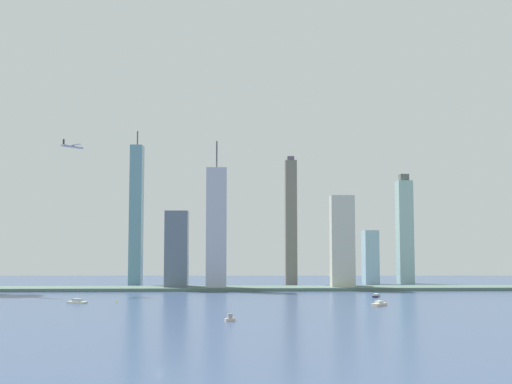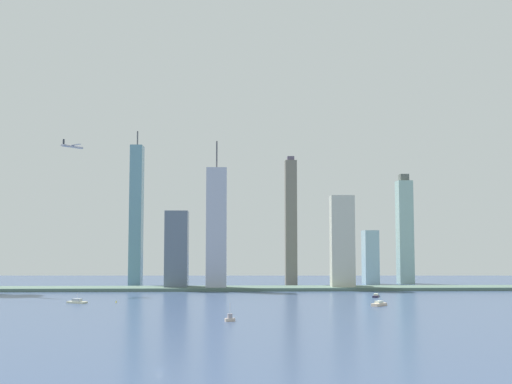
{
  "view_description": "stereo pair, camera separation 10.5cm",
  "coord_description": "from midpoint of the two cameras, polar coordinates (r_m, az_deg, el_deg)",
  "views": [
    {
      "loc": [
        28.94,
        -258.35,
        49.08
      ],
      "look_at": [
        51.8,
        412.52,
        103.12
      ],
      "focal_mm": 45.27,
      "sensor_mm": 36.0,
      "label": 1
    },
    {
      "loc": [
        29.04,
        -258.35,
        49.08
      ],
      "look_at": [
        51.8,
        412.52,
        103.12
      ],
      "focal_mm": 45.27,
      "sensor_mm": 36.0,
      "label": 2
    }
  ],
  "objects": [
    {
      "name": "boat_3",
      "position": [
        561.89,
        -15.53,
        -9.31
      ],
      "size": [
        18.07,
        13.5,
        8.05
      ],
      "rotation": [
        0.0,
        0.0,
        5.82
      ],
      "color": "beige",
      "rests_on": "ground"
    },
    {
      "name": "airplane",
      "position": [
        681.62,
        -15.91,
        3.91
      ],
      "size": [
        21.76,
        21.47,
        7.64
      ],
      "rotation": [
        0.0,
        0.0,
        0.84
      ],
      "color": "#B8B4BD"
    },
    {
      "name": "boat_4",
      "position": [
        527.31,
        10.83,
        -9.69
      ],
      "size": [
        14.62,
        14.95,
        9.88
      ],
      "rotation": [
        0.0,
        0.0,
        3.95
      ],
      "color": "beige",
      "rests_on": "ground"
    },
    {
      "name": "boat_0",
      "position": [
        417.09,
        -2.31,
        -11.11
      ],
      "size": [
        6.81,
        4.48,
        11.75
      ],
      "rotation": [
        0.0,
        0.0,
        0.38
      ],
      "color": "beige",
      "rests_on": "ground"
    },
    {
      "name": "waterfront_pier",
      "position": [
        694.88,
        -4.38,
        -8.5
      ],
      "size": [
        878.17,
        44.75,
        3.36
      ],
      "primitive_type": "cube",
      "color": "#506A5D",
      "rests_on": "ground"
    },
    {
      "name": "skyscraper_7",
      "position": [
        700.16,
        -7.02,
        -5.13
      ],
      "size": [
        24.48,
        23.4,
        84.4
      ],
      "color": "slate",
      "rests_on": "ground"
    },
    {
      "name": "skyscraper_5",
      "position": [
        687.48,
        -3.52,
        -3.24
      ],
      "size": [
        21.65,
        13.95,
        159.19
      ],
      "color": "#ADB2C4",
      "rests_on": "ground"
    },
    {
      "name": "skyscraper_2",
      "position": [
        700.57,
        7.63,
        -4.45
      ],
      "size": [
        25.01,
        17.56,
        101.01
      ],
      "color": "beige",
      "rests_on": "ground"
    },
    {
      "name": "boat_1",
      "position": [
        613.75,
        10.56,
        -9.01
      ],
      "size": [
        9.64,
        15.97,
        3.11
      ],
      "rotation": [
        0.0,
        0.0,
        4.38
      ],
      "color": "#241D36",
      "rests_on": "ground"
    },
    {
      "name": "skyscraper_4",
      "position": [
        754.39,
        -10.52,
        -2.07
      ],
      "size": [
        13.92,
        20.6,
        179.77
      ],
      "color": "#6292A0",
      "rests_on": "ground"
    },
    {
      "name": "skyscraper_6",
      "position": [
        823.99,
        13.01,
        -3.35
      ],
      "size": [
        17.89,
        20.31,
        135.95
      ],
      "color": "#96BAB1",
      "rests_on": "ground"
    },
    {
      "name": "ground_plane",
      "position": [
        264.56,
        -8.5,
        -15.24
      ],
      "size": [
        6000.0,
        6000.0,
        0.0
      ],
      "primitive_type": "plane",
      "color": "#374B6F"
    },
    {
      "name": "skyscraper_1",
      "position": [
        804.12,
        10.08,
        -5.7
      ],
      "size": [
        16.9,
        26.07,
        65.47
      ],
      "color": "#98BEC6",
      "rests_on": "ground"
    },
    {
      "name": "skyscraper_3",
      "position": [
        753.83,
        3.1,
        -2.69
      ],
      "size": [
        13.27,
        16.72,
        151.47
      ],
      "color": "slate",
      "rests_on": "ground"
    },
    {
      "name": "channel_buoy_0",
      "position": [
        560.74,
        -12.25,
        -9.42
      ],
      "size": [
        1.2,
        1.2,
        1.94
      ],
      "primitive_type": "cone",
      "color": "yellow",
      "rests_on": "ground"
    }
  ]
}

